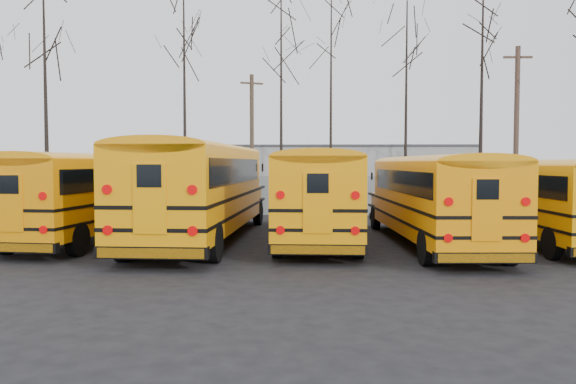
{
  "coord_description": "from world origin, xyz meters",
  "views": [
    {
      "loc": [
        -0.15,
        -16.65,
        2.68
      ],
      "look_at": [
        -1.03,
        3.96,
        1.6
      ],
      "focal_mm": 35.0,
      "sensor_mm": 36.0,
      "label": 1
    }
  ],
  "objects_px": {
    "bus_e": "(539,194)",
    "utility_pole_left": "(252,138)",
    "utility_pole_right": "(516,125)",
    "bus_c": "(318,188)",
    "bus_b": "(201,183)",
    "bus_a": "(98,189)",
    "bus_d": "(434,192)"
  },
  "relations": [
    {
      "from": "bus_e",
      "to": "utility_pole_left",
      "type": "height_order",
      "value": "utility_pole_left"
    },
    {
      "from": "utility_pole_left",
      "to": "utility_pole_right",
      "type": "bearing_deg",
      "value": -28.78
    },
    {
      "from": "bus_e",
      "to": "bus_c",
      "type": "bearing_deg",
      "value": 175.5
    },
    {
      "from": "bus_b",
      "to": "utility_pole_right",
      "type": "distance_m",
      "value": 21.94
    },
    {
      "from": "bus_a",
      "to": "bus_d",
      "type": "height_order",
      "value": "bus_a"
    },
    {
      "from": "bus_d",
      "to": "utility_pole_right",
      "type": "bearing_deg",
      "value": 59.64
    },
    {
      "from": "bus_a",
      "to": "bus_e",
      "type": "height_order",
      "value": "bus_a"
    },
    {
      "from": "bus_c",
      "to": "bus_e",
      "type": "bearing_deg",
      "value": -1.65
    },
    {
      "from": "bus_a",
      "to": "utility_pole_left",
      "type": "xyz_separation_m",
      "value": [
        3.66,
        16.03,
        2.42
      ]
    },
    {
      "from": "bus_e",
      "to": "bus_d",
      "type": "bearing_deg",
      "value": -168.64
    },
    {
      "from": "bus_b",
      "to": "bus_e",
      "type": "bearing_deg",
      "value": 2.71
    },
    {
      "from": "bus_a",
      "to": "utility_pole_left",
      "type": "relative_size",
      "value": 1.35
    },
    {
      "from": "bus_c",
      "to": "utility_pole_left",
      "type": "xyz_separation_m",
      "value": [
        -3.99,
        16.01,
        2.38
      ]
    },
    {
      "from": "bus_b",
      "to": "bus_d",
      "type": "relative_size",
      "value": 1.15
    },
    {
      "from": "bus_d",
      "to": "utility_pole_left",
      "type": "relative_size",
      "value": 1.31
    },
    {
      "from": "bus_c",
      "to": "utility_pole_right",
      "type": "bearing_deg",
      "value": 51.56
    },
    {
      "from": "bus_a",
      "to": "bus_b",
      "type": "bearing_deg",
      "value": -1.39
    },
    {
      "from": "bus_c",
      "to": "utility_pole_left",
      "type": "bearing_deg",
      "value": 104.72
    },
    {
      "from": "utility_pole_left",
      "to": "utility_pole_right",
      "type": "relative_size",
      "value": 0.86
    },
    {
      "from": "bus_d",
      "to": "utility_pole_left",
      "type": "height_order",
      "value": "utility_pole_left"
    },
    {
      "from": "bus_b",
      "to": "utility_pole_left",
      "type": "height_order",
      "value": "utility_pole_left"
    },
    {
      "from": "utility_pole_right",
      "to": "utility_pole_left",
      "type": "bearing_deg",
      "value": 172.74
    },
    {
      "from": "bus_b",
      "to": "bus_c",
      "type": "xyz_separation_m",
      "value": [
        3.95,
        0.49,
        -0.17
      ]
    },
    {
      "from": "bus_a",
      "to": "bus_b",
      "type": "height_order",
      "value": "bus_b"
    },
    {
      "from": "bus_a",
      "to": "bus_e",
      "type": "distance_m",
      "value": 14.98
    },
    {
      "from": "bus_a",
      "to": "utility_pole_right",
      "type": "distance_m",
      "value": 24.48
    },
    {
      "from": "bus_d",
      "to": "utility_pole_left",
      "type": "distance_m",
      "value": 18.98
    },
    {
      "from": "utility_pole_left",
      "to": "bus_b",
      "type": "bearing_deg",
      "value": -113.18
    },
    {
      "from": "bus_b",
      "to": "bus_c",
      "type": "relative_size",
      "value": 1.1
    },
    {
      "from": "bus_d",
      "to": "bus_a",
      "type": "bearing_deg",
      "value": 171.24
    },
    {
      "from": "bus_d",
      "to": "bus_e",
      "type": "xyz_separation_m",
      "value": [
        3.66,
        0.88,
        -0.08
      ]
    },
    {
      "from": "bus_c",
      "to": "bus_b",
      "type": "bearing_deg",
      "value": -172.17
    }
  ]
}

